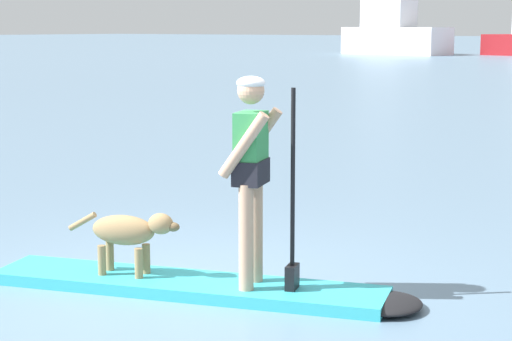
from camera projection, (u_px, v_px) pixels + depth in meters
The scene contains 5 objects.
ground_plane at pixel (186, 291), 7.45m from camera, with size 400.00×400.00×0.00m, color slate.
paddleboard at pixel (212, 287), 7.37m from camera, with size 3.68×1.80×0.10m.
person_paddler at pixel (253, 166), 7.10m from camera, with size 0.67×0.58×1.72m.
dog at pixel (129, 232), 7.52m from camera, with size 1.00×0.42×0.56m.
moored_boat_far_starboard at pixel (394, 32), 71.45m from camera, with size 9.75×4.87×10.77m.
Camera 1 is at (4.71, -5.45, 2.20)m, focal length 61.87 mm.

